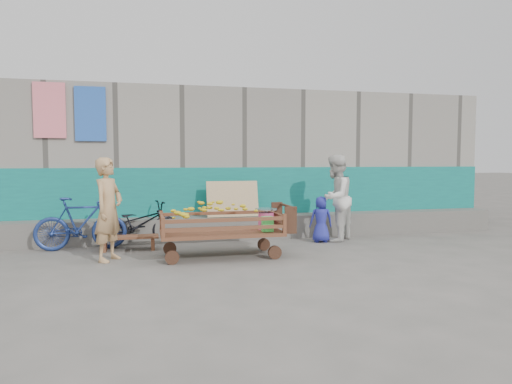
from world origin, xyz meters
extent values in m
plane|color=#585650|center=(0.00, 0.00, 0.00)|extent=(80.00, 80.00, 0.00)
cube|color=gray|center=(0.00, 4.10, 1.50)|extent=(12.00, 3.00, 3.00)
cube|color=#146B6A|center=(0.00, 2.58, 0.70)|extent=(12.00, 0.03, 1.40)
cube|color=#5C5954|center=(0.00, 2.35, 0.23)|extent=(12.00, 0.50, 0.45)
cube|color=tan|center=(0.30, 2.22, 0.80)|extent=(1.00, 0.19, 0.68)
cube|color=pink|center=(-3.00, 2.56, 2.45)|extent=(0.55, 0.03, 1.00)
cube|color=blue|center=(-2.30, 2.56, 2.40)|extent=(0.55, 0.03, 1.00)
cube|color=brown|center=(-0.16, 0.73, 0.40)|extent=(1.90, 0.95, 0.05)
cylinder|color=#321E11|center=(-0.96, 0.38, 0.11)|extent=(0.21, 0.06, 0.21)
cube|color=brown|center=(-1.08, 0.29, 0.57)|extent=(0.05, 0.05, 0.30)
cylinder|color=#321E11|center=(-0.96, 1.08, 0.11)|extent=(0.21, 0.06, 0.21)
cube|color=brown|center=(-1.08, 1.17, 0.57)|extent=(0.05, 0.05, 0.30)
cylinder|color=#321E11|center=(0.63, 0.38, 0.11)|extent=(0.21, 0.06, 0.21)
cube|color=brown|center=(0.76, 0.29, 0.57)|extent=(0.05, 0.05, 0.30)
cylinder|color=#321E11|center=(0.63, 1.08, 0.11)|extent=(0.21, 0.06, 0.21)
cube|color=brown|center=(0.76, 1.17, 0.57)|extent=(0.05, 0.05, 0.30)
cube|color=brown|center=(-0.16, 0.29, 0.53)|extent=(1.84, 0.04, 0.05)
cube|color=brown|center=(-0.16, 0.29, 0.66)|extent=(1.84, 0.04, 0.05)
cube|color=brown|center=(-0.16, 1.17, 0.53)|extent=(1.84, 0.04, 0.05)
cube|color=brown|center=(-0.16, 1.17, 0.66)|extent=(1.84, 0.04, 0.05)
cube|color=brown|center=(-1.08, 0.73, 0.53)|extent=(0.04, 0.89, 0.05)
cube|color=brown|center=(-1.08, 0.73, 0.66)|extent=(0.04, 0.89, 0.05)
cube|color=brown|center=(0.76, 0.73, 0.53)|extent=(0.04, 0.89, 0.05)
cube|color=brown|center=(0.76, 0.73, 0.66)|extent=(0.04, 0.89, 0.05)
cylinder|color=#321E11|center=(0.95, 0.73, 0.79)|extent=(0.04, 0.85, 0.04)
cube|color=#321E11|center=(0.87, 1.12, 0.61)|extent=(0.19, 0.04, 0.42)
cube|color=#321E11|center=(0.87, 0.34, 0.61)|extent=(0.19, 0.04, 0.42)
ellipsoid|color=gold|center=(-0.27, 0.73, 0.66)|extent=(1.37, 0.74, 0.47)
cylinder|color=#F14F95|center=(0.58, 0.73, 0.56)|extent=(0.25, 0.25, 0.27)
cylinder|color=silver|center=(0.58, 0.73, 0.71)|extent=(0.03, 0.03, 0.06)
cylinder|color=silver|center=(0.58, 0.73, 0.75)|extent=(0.36, 0.36, 0.02)
cube|color=#48EE5B|center=(0.52, 0.43, 0.55)|extent=(0.17, 0.13, 0.23)
cube|color=brown|center=(-1.62, 1.63, 0.23)|extent=(1.00, 0.30, 0.04)
cube|color=brown|center=(-2.02, 1.63, 0.10)|extent=(0.06, 0.28, 0.20)
cube|color=brown|center=(-1.22, 1.63, 0.10)|extent=(0.06, 0.28, 0.20)
imported|color=tan|center=(-1.88, 0.87, 0.80)|extent=(0.61, 0.69, 1.59)
imported|color=silver|center=(2.20, 1.69, 0.83)|extent=(1.01, 1.01, 1.65)
imported|color=#252A9B|center=(1.88, 1.60, 0.43)|extent=(0.47, 0.35, 0.87)
imported|color=black|center=(-1.47, 2.05, 0.40)|extent=(1.60, 0.94, 0.80)
imported|color=navy|center=(-2.42, 1.85, 0.46)|extent=(1.53, 0.48, 0.91)
camera|label=1|loc=(-1.29, -6.41, 1.56)|focal=32.00mm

